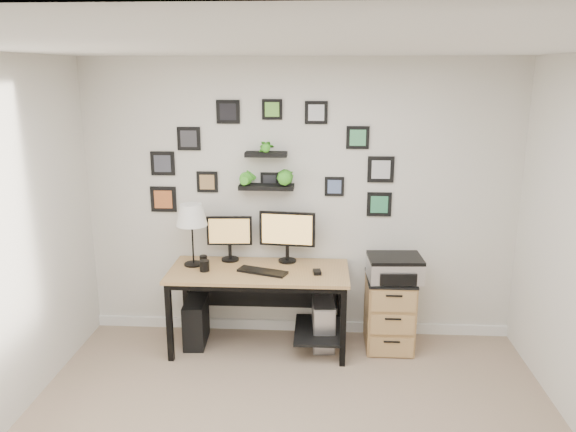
# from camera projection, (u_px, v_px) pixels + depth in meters

# --- Properties ---
(room) EXTENTS (4.00, 4.00, 4.00)m
(room) POSITION_uv_depth(u_px,v_px,m) (299.00, 325.00, 5.50)
(room) COLOR tan
(room) RESTS_ON ground
(desk) EXTENTS (1.60, 0.70, 0.75)m
(desk) POSITION_uv_depth(u_px,v_px,m) (263.00, 282.00, 5.07)
(desk) COLOR tan
(desk) RESTS_ON ground
(monitor_left) EXTENTS (0.42, 0.17, 0.43)m
(monitor_left) POSITION_uv_depth(u_px,v_px,m) (230.00, 235.00, 5.19)
(monitor_left) COLOR black
(monitor_left) RESTS_ON desk
(monitor_right) EXTENTS (0.52, 0.18, 0.48)m
(monitor_right) POSITION_uv_depth(u_px,v_px,m) (287.00, 232.00, 5.15)
(monitor_right) COLOR black
(monitor_right) RESTS_ON desk
(keyboard) EXTENTS (0.46, 0.28, 0.02)m
(keyboard) POSITION_uv_depth(u_px,v_px,m) (262.00, 271.00, 4.93)
(keyboard) COLOR black
(keyboard) RESTS_ON desk
(mouse) EXTENTS (0.08, 0.11, 0.03)m
(mouse) POSITION_uv_depth(u_px,v_px,m) (317.00, 272.00, 4.91)
(mouse) COLOR black
(mouse) RESTS_ON desk
(table_lamp) EXTENTS (0.28, 0.28, 0.57)m
(table_lamp) POSITION_uv_depth(u_px,v_px,m) (192.00, 216.00, 5.02)
(table_lamp) COLOR black
(table_lamp) RESTS_ON desk
(mug) EXTENTS (0.09, 0.09, 0.10)m
(mug) POSITION_uv_depth(u_px,v_px,m) (204.00, 266.00, 4.97)
(mug) COLOR black
(mug) RESTS_ON desk
(pen_cup) EXTENTS (0.07, 0.07, 0.09)m
(pen_cup) POSITION_uv_depth(u_px,v_px,m) (203.00, 260.00, 5.12)
(pen_cup) COLOR black
(pen_cup) RESTS_ON desk
(pc_tower_black) EXTENTS (0.21, 0.43, 0.42)m
(pc_tower_black) POSITION_uv_depth(u_px,v_px,m) (196.00, 322.00, 5.22)
(pc_tower_black) COLOR black
(pc_tower_black) RESTS_ON ground
(pc_tower_grey) EXTENTS (0.22, 0.45, 0.44)m
(pc_tower_grey) POSITION_uv_depth(u_px,v_px,m) (323.00, 322.00, 5.18)
(pc_tower_grey) COLOR gray
(pc_tower_grey) RESTS_ON ground
(file_cabinet) EXTENTS (0.43, 0.53, 0.67)m
(file_cabinet) POSITION_uv_depth(u_px,v_px,m) (389.00, 312.00, 5.13)
(file_cabinet) COLOR tan
(file_cabinet) RESTS_ON ground
(printer) EXTENTS (0.49, 0.40, 0.21)m
(printer) POSITION_uv_depth(u_px,v_px,m) (395.00, 268.00, 4.97)
(printer) COLOR silver
(printer) RESTS_ON file_cabinet
(wall_decor) EXTENTS (2.25, 0.18, 1.06)m
(wall_decor) POSITION_uv_depth(u_px,v_px,m) (268.00, 164.00, 5.07)
(wall_decor) COLOR black
(wall_decor) RESTS_ON ground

